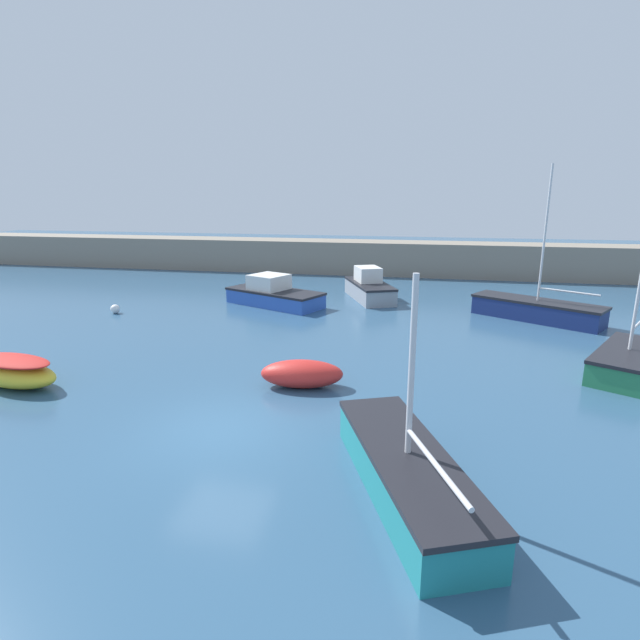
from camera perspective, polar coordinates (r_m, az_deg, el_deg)
The scene contains 10 objects.
ground_plane at distance 13.66m, azimuth -11.43°, elevation -12.49°, with size 120.00×120.00×0.20m, color #2D5170.
harbor_breakwater at distance 38.49m, azimuth 4.05°, elevation 7.20°, with size 65.62×3.13×2.43m, color gray.
open_tender_yellow at distance 15.88m, azimuth -2.08°, elevation -6.16°, with size 2.75×1.53×0.88m.
rowboat_with_red_cover at distance 18.72m, azimuth -31.65°, elevation -5.01°, with size 3.52×1.93×0.95m.
sailboat_twin_hulled at distance 19.91m, azimuth 31.71°, elevation -4.03°, with size 3.66×4.69×4.15m.
motorboat_with_cabin at distance 27.41m, azimuth -5.34°, elevation 2.96°, with size 5.90×4.25×1.65m.
sailboat_short_mast at distance 10.74m, azimuth 9.88°, elevation -16.75°, with size 3.51×5.64×4.58m.
cabin_cruiser_white at distance 29.02m, azimuth 5.63°, elevation 3.71°, with size 3.49×5.11×1.82m.
sailboat_tall_mast at distance 26.24m, azimuth 23.52°, elevation 1.11°, with size 6.01×4.63×7.27m.
mooring_buoy_white at distance 27.53m, azimuth -22.36°, elevation 1.18°, with size 0.46×0.46×0.46m, color white.
Camera 1 is at (4.98, -11.16, 6.01)m, focal length 28.00 mm.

